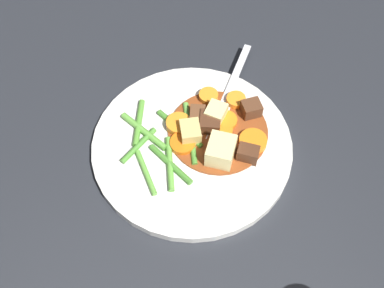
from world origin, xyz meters
name	(u,v)px	position (x,y,z in m)	size (l,w,h in m)	color
ground_plane	(192,149)	(0.00, 0.00, 0.00)	(3.00, 3.00, 0.00)	#26282D
dinner_plate	(192,147)	(0.00, 0.00, 0.01)	(0.26, 0.26, 0.01)	white
stew_sauce	(218,131)	(0.04, 0.01, 0.01)	(0.13, 0.13, 0.00)	brown
carrot_slice_0	(222,131)	(0.04, 0.01, 0.02)	(0.03, 0.03, 0.01)	orange
carrot_slice_1	(208,97)	(0.04, 0.07, 0.02)	(0.03, 0.03, 0.01)	orange
carrot_slice_2	(179,125)	(-0.01, 0.03, 0.02)	(0.03, 0.03, 0.01)	orange
carrot_slice_3	(183,145)	(-0.01, 0.00, 0.02)	(0.03, 0.03, 0.01)	orange
carrot_slice_4	(226,121)	(0.05, 0.02, 0.02)	(0.03, 0.03, 0.01)	orange
carrot_slice_5	(236,101)	(0.07, 0.05, 0.02)	(0.03, 0.03, 0.01)	orange
carrot_slice_6	(253,142)	(0.08, -0.02, 0.02)	(0.04, 0.04, 0.01)	orange
potato_chunk_0	(190,133)	(0.00, 0.01, 0.02)	(0.02, 0.03, 0.02)	#DBBC6B
potato_chunk_1	(221,151)	(0.03, -0.03, 0.03)	(0.03, 0.04, 0.03)	#EAD68C
potato_chunk_2	(216,114)	(0.04, 0.03, 0.02)	(0.02, 0.03, 0.02)	#EAD68C
meat_chunk_0	(210,123)	(0.03, 0.02, 0.02)	(0.03, 0.03, 0.02)	#4C2B19
meat_chunk_1	(248,154)	(0.06, -0.03, 0.02)	(0.02, 0.03, 0.02)	#4C2B19
meat_chunk_2	(198,117)	(0.01, 0.03, 0.02)	(0.03, 0.02, 0.02)	brown
meat_chunk_3	(251,109)	(0.09, 0.03, 0.02)	(0.02, 0.02, 0.02)	#56331E
green_bean_0	(180,129)	(-0.01, 0.02, 0.02)	(0.01, 0.01, 0.08)	#4C8E33
green_bean_1	(146,172)	(-0.06, -0.03, 0.02)	(0.01, 0.01, 0.07)	#66AD42
green_bean_2	(139,123)	(-0.06, 0.04, 0.02)	(0.01, 0.01, 0.07)	#599E38
green_bean_3	(190,140)	(0.00, 0.00, 0.02)	(0.01, 0.01, 0.07)	#4C8E33
green_bean_4	(144,131)	(-0.06, 0.03, 0.02)	(0.01, 0.01, 0.08)	#66AD42
green_bean_5	(138,145)	(-0.07, 0.01, 0.02)	(0.01, 0.01, 0.06)	#4C8E33
green_bean_6	(171,164)	(-0.03, -0.03, 0.02)	(0.01, 0.01, 0.07)	#4C8E33
green_bean_7	(170,164)	(-0.03, -0.03, 0.02)	(0.01, 0.01, 0.08)	#66AD42
green_bean_8	(187,127)	(0.00, 0.02, 0.02)	(0.01, 0.01, 0.07)	#66AD42
fork	(228,93)	(0.06, 0.07, 0.01)	(0.11, 0.16, 0.00)	silver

